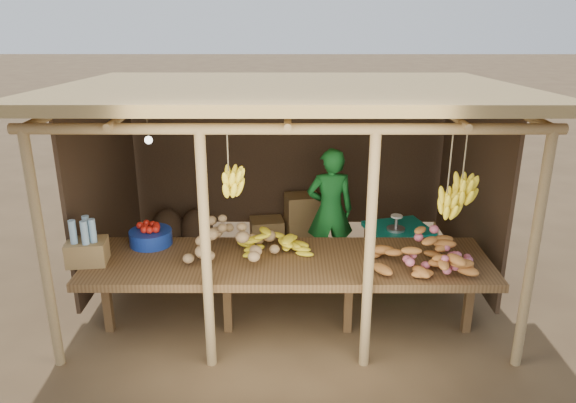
{
  "coord_description": "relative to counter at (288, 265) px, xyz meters",
  "views": [
    {
      "loc": [
        0.01,
        -5.86,
        3.16
      ],
      "look_at": [
        0.0,
        0.0,
        1.05
      ],
      "focal_mm": 35.0,
      "sensor_mm": 36.0,
      "label": 1
    }
  ],
  "objects": [
    {
      "name": "ground",
      "position": [
        -0.0,
        0.95,
        -0.74
      ],
      "size": [
        60.0,
        60.0,
        0.0
      ],
      "primitive_type": "plane",
      "color": "brown",
      "rests_on": "ground"
    },
    {
      "name": "stall_structure",
      "position": [
        0.06,
        0.92,
        1.18
      ],
      "size": [
        4.7,
        3.5,
        2.43
      ],
      "color": "tan",
      "rests_on": "ground"
    },
    {
      "name": "counter",
      "position": [
        0.0,
        0.0,
        0.0
      ],
      "size": [
        3.9,
        1.05,
        0.8
      ],
      "color": "brown",
      "rests_on": "ground"
    },
    {
      "name": "potato_heap",
      "position": [
        -0.6,
        0.06,
        0.25
      ],
      "size": [
        1.12,
        0.7,
        0.37
      ],
      "primitive_type": null,
      "rotation": [
        0.0,
        0.0,
        0.03
      ],
      "color": "#9E7B51",
      "rests_on": "counter"
    },
    {
      "name": "sweet_potato_heap",
      "position": [
        1.28,
        -0.21,
        0.24
      ],
      "size": [
        1.04,
        0.71,
        0.36
      ],
      "primitive_type": null,
      "rotation": [
        0.0,
        0.0,
        0.15
      ],
      "color": "#B56D2E",
      "rests_on": "counter"
    },
    {
      "name": "onion_heap",
      "position": [
        1.35,
        -0.22,
        0.24
      ],
      "size": [
        0.88,
        0.62,
        0.36
      ],
      "primitive_type": null,
      "rotation": [
        0.0,
        0.0,
        0.19
      ],
      "color": "#CA6278",
      "rests_on": "counter"
    },
    {
      "name": "banana_pile",
      "position": [
        -0.14,
        0.21,
        0.24
      ],
      "size": [
        0.68,
        0.49,
        0.35
      ],
      "primitive_type": null,
      "rotation": [
        0.0,
        0.0,
        -0.22
      ],
      "color": "yellow",
      "rests_on": "counter"
    },
    {
      "name": "tomato_basin",
      "position": [
        -1.4,
        0.35,
        0.15
      ],
      "size": [
        0.43,
        0.43,
        0.23
      ],
      "rotation": [
        0.0,
        0.0,
        -0.15
      ],
      "color": "navy",
      "rests_on": "counter"
    },
    {
      "name": "bottle_box",
      "position": [
        -1.9,
        -0.08,
        0.24
      ],
      "size": [
        0.39,
        0.33,
        0.46
      ],
      "color": "olive",
      "rests_on": "counter"
    },
    {
      "name": "vendor",
      "position": [
        0.51,
        1.39,
        0.04
      ],
      "size": [
        0.59,
        0.42,
        1.55
      ],
      "primitive_type": "imported",
      "rotation": [
        0.0,
        0.0,
        3.23
      ],
      "color": "#197028",
      "rests_on": "ground"
    },
    {
      "name": "tarp_crate",
      "position": [
        1.3,
        1.21,
        -0.4
      ],
      "size": [
        0.83,
        0.77,
        0.83
      ],
      "color": "brown",
      "rests_on": "ground"
    },
    {
      "name": "carton_stack",
      "position": [
        0.03,
        2.13,
        -0.43
      ],
      "size": [
        0.98,
        0.43,
        0.7
      ],
      "color": "olive",
      "rests_on": "ground"
    },
    {
      "name": "burlap_sacks",
      "position": [
        -1.44,
        2.15,
        -0.48
      ],
      "size": [
        0.84,
        0.44,
        0.6
      ],
      "color": "#402D1E",
      "rests_on": "ground"
    }
  ]
}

